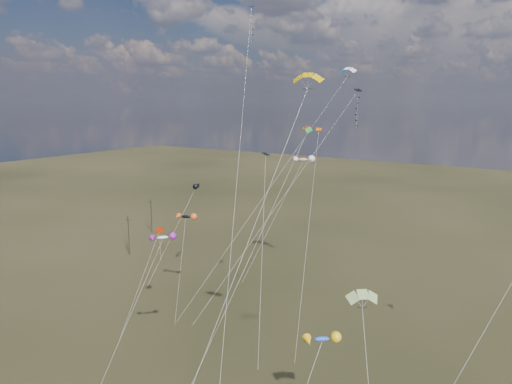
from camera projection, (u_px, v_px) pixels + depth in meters
The scene contains 16 objects.
utility_pole_near at pixel (129, 235), 90.96m from camera, with size 1.40×0.20×8.00m.
utility_pole_far at pixel (151, 215), 106.74m from camera, with size 1.40×0.20×8.00m.
diamond_black_high at pixel (346, 122), 65.08m from camera, with size 15.74×20.38×32.10m.
diamond_navy_tall at pixel (249, 51), 60.35m from camera, with size 16.90×31.43×43.25m.
diamond_black_mid at pixel (264, 203), 61.23m from camera, with size 8.88×15.67×23.16m.
diamond_red_low at pixel (159, 248), 62.88m from camera, with size 1.21×8.23×13.21m.
diamond_orange_center at pixel (312, 199), 58.97m from camera, with size 4.58×14.15×26.81m.
parafoil_yellow at pixel (307, 77), 40.23m from camera, with size 5.90×18.23×33.27m.
parafoil_blue_white at pixel (346, 70), 64.91m from camera, with size 17.20×20.71×35.50m.
parafoil_striped at pixel (363, 295), 35.91m from camera, with size 7.58×12.07×16.03m.
parafoil_tricolor at pixel (305, 129), 54.32m from camera, with size 6.42×17.25×27.78m.
novelty_black_orange at pixel (186, 217), 69.46m from camera, with size 6.42×9.26×13.64m.
novelty_orange_black at pixel (196, 186), 75.42m from camera, with size 6.21×8.96×17.08m.
novelty_white_purple at pixel (162, 238), 50.91m from camera, with size 3.14×10.07×15.87m.
novelty_redwhite_stripe at pixel (303, 160), 78.26m from camera, with size 7.81×11.39×21.24m.
novelty_blue_yellow at pixel (322, 340), 30.90m from camera, with size 2.85×10.14×14.98m.
Camera 1 is at (30.79, -29.75, 30.39)m, focal length 32.00 mm.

